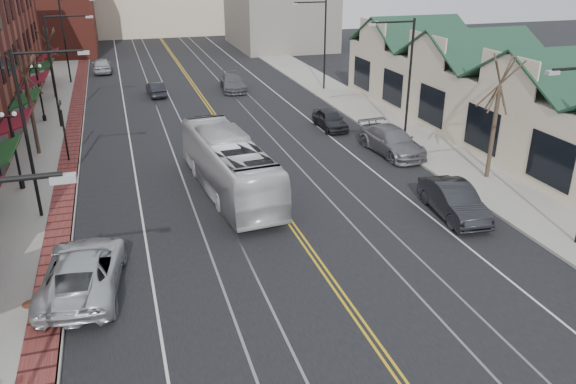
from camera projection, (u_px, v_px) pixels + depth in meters
sidewalk_left at (39, 188)px, 30.90m from camera, size 4.00×120.00×0.15m
sidewalk_right at (425, 147)px, 37.41m from camera, size 4.00×120.00×0.15m
building_right at (507, 107)px, 38.16m from camera, size 8.00×36.00×4.60m
backdrop_mid at (154, 3)px, 89.51m from camera, size 22.00×14.00×9.00m
backdrop_right at (279, 5)px, 75.62m from camera, size 12.00×16.00×11.00m
streetlight_l_1 at (34, 118)px, 25.70m from camera, size 3.33×0.25×8.00m
streetlight_l_2 at (57, 59)px, 39.75m from camera, size 3.33×0.25×8.00m
streetlight_l_3 at (68, 31)px, 53.81m from camera, size 3.33×0.25×8.00m
streetlight_r_1 at (404, 68)px, 36.96m from camera, size 3.33×0.25×8.00m
streetlight_r_2 at (320, 36)px, 51.02m from camera, size 3.33×0.25×8.00m
lamppost_l_2 at (16, 153)px, 29.85m from camera, size 0.84×0.28×4.27m
lamppost_l_3 at (40, 94)px, 42.15m from camera, size 0.84×0.28×4.27m
tree_left_near at (30, 102)px, 34.69m from camera, size 1.78×1.37×6.48m
tree_left_far at (50, 61)px, 48.83m from camera, size 1.66×1.28×6.02m
tree_right_mid at (496, 116)px, 30.83m from camera, size 1.90×1.46×6.93m
manhole_far at (31, 304)px, 20.55m from camera, size 0.60×0.60×0.02m
traffic_signal at (63, 126)px, 33.90m from camera, size 0.18×0.15×3.80m
transit_bus at (229, 165)px, 29.93m from camera, size 3.61×11.47×3.14m
parked_suv at (83, 271)px, 21.37m from camera, size 3.49×6.35×1.69m
parked_car_b at (454, 200)px, 27.52m from camera, size 2.19×5.08×1.63m
parked_car_c at (392, 141)px, 36.09m from camera, size 2.76×5.91×1.67m
parked_car_d at (330, 119)px, 41.24m from camera, size 1.67×4.15×1.41m
distant_car_left at (156, 89)px, 50.62m from camera, size 1.62×3.94×1.27m
distant_car_right at (233, 82)px, 52.70m from camera, size 2.55×5.42×1.53m
distant_car_far at (102, 65)px, 60.41m from camera, size 2.01×4.75×1.60m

